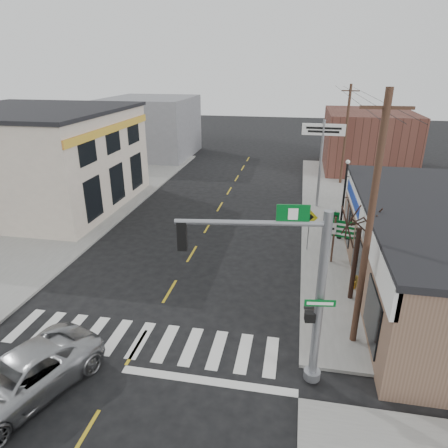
% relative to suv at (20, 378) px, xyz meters
% --- Properties ---
extents(ground, '(140.00, 140.00, 0.00)m').
position_rel_suv_xyz_m(ground, '(2.62, 2.91, -0.73)').
color(ground, black).
rests_on(ground, ground).
extents(sidewalk_right, '(6.00, 38.00, 0.13)m').
position_rel_suv_xyz_m(sidewalk_right, '(11.62, 15.91, -0.66)').
color(sidewalk_right, gray).
rests_on(sidewalk_right, ground).
extents(sidewalk_left, '(6.00, 38.00, 0.13)m').
position_rel_suv_xyz_m(sidewalk_left, '(-6.38, 15.91, -0.66)').
color(sidewalk_left, gray).
rests_on(sidewalk_left, ground).
extents(center_line, '(0.12, 56.00, 0.01)m').
position_rel_suv_xyz_m(center_line, '(2.62, 10.91, -0.72)').
color(center_line, gold).
rests_on(center_line, ground).
extents(crosswalk, '(11.00, 2.20, 0.01)m').
position_rel_suv_xyz_m(crosswalk, '(2.62, 3.31, -0.72)').
color(crosswalk, silver).
rests_on(crosswalk, ground).
extents(left_building, '(12.00, 12.00, 6.80)m').
position_rel_suv_xyz_m(left_building, '(-10.38, 16.91, 2.67)').
color(left_building, beige).
rests_on(left_building, ground).
extents(bldg_distant_right, '(8.00, 10.00, 5.60)m').
position_rel_suv_xyz_m(bldg_distant_right, '(14.62, 32.91, 2.07)').
color(bldg_distant_right, brown).
rests_on(bldg_distant_right, ground).
extents(bldg_distant_left, '(9.00, 10.00, 6.40)m').
position_rel_suv_xyz_m(bldg_distant_left, '(-8.38, 34.91, 2.47)').
color(bldg_distant_left, slate).
rests_on(bldg_distant_left, ground).
extents(suv, '(4.10, 5.74, 1.45)m').
position_rel_suv_xyz_m(suv, '(0.00, 0.00, 0.00)').
color(suv, '#A4A6A9').
rests_on(suv, ground).
extents(traffic_signal_pole, '(4.82, 0.38, 6.11)m').
position_rel_suv_xyz_m(traffic_signal_pole, '(8.31, 2.36, 3.04)').
color(traffic_signal_pole, gray).
rests_on(traffic_signal_pole, sidewalk_right).
extents(guide_sign, '(1.44, 0.13, 2.52)m').
position_rel_suv_xyz_m(guide_sign, '(10.75, 11.11, 1.05)').
color(guide_sign, '#472E21').
rests_on(guide_sign, sidewalk_right).
extents(fire_hydrant, '(0.21, 0.21, 0.68)m').
position_rel_suv_xyz_m(fire_hydrant, '(11.02, 8.57, -0.23)').
color(fire_hydrant, gold).
rests_on(fire_hydrant, sidewalk_right).
extents(ped_crossing_sign, '(0.93, 0.07, 2.38)m').
position_rel_suv_xyz_m(ped_crossing_sign, '(8.92, 12.38, 1.06)').
color(ped_crossing_sign, gray).
rests_on(ped_crossing_sign, sidewalk_right).
extents(lamp_post, '(0.62, 0.49, 4.77)m').
position_rel_suv_xyz_m(lamp_post, '(10.88, 14.35, 2.18)').
color(lamp_post, black).
rests_on(lamp_post, sidewalk_right).
extents(dance_center_sign, '(2.91, 0.18, 6.19)m').
position_rel_suv_xyz_m(dance_center_sign, '(9.65, 20.05, 4.12)').
color(dance_center_sign, gray).
rests_on(dance_center_sign, sidewalk_right).
extents(bare_tree, '(2.53, 2.53, 5.06)m').
position_rel_suv_xyz_m(bare_tree, '(10.80, 7.70, 3.38)').
color(bare_tree, black).
rests_on(bare_tree, sidewalk_right).
extents(shrub_front, '(1.14, 1.14, 0.86)m').
position_rel_suv_xyz_m(shrub_front, '(11.95, 5.10, -0.17)').
color(shrub_front, '#193312').
rests_on(shrub_front, sidewalk_right).
extents(shrub_back, '(1.02, 1.02, 0.76)m').
position_rel_suv_xyz_m(shrub_back, '(13.29, 10.72, -0.21)').
color(shrub_back, black).
rests_on(shrub_back, sidewalk_right).
extents(utility_pole_near, '(1.58, 0.24, 9.11)m').
position_rel_suv_xyz_m(utility_pole_near, '(10.60, 4.69, 4.07)').
color(utility_pole_near, '#483725').
rests_on(utility_pole_near, sidewalk_right).
extents(utility_pole_far, '(1.43, 0.21, 8.21)m').
position_rel_suv_xyz_m(utility_pole_far, '(11.84, 26.69, 3.61)').
color(utility_pole_far, '#493425').
rests_on(utility_pole_far, sidewalk_right).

